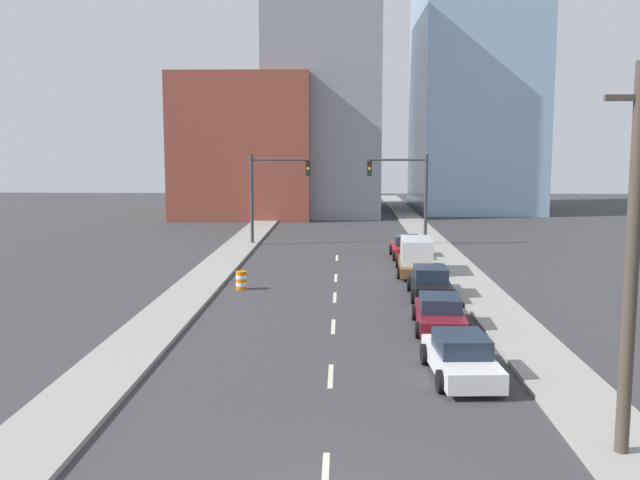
% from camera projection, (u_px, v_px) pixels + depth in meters
% --- Properties ---
extents(sidewalk_left, '(2.47, 92.58, 0.17)m').
position_uv_depth(sidewalk_left, '(253.00, 233.00, 59.97)').
color(sidewalk_left, gray).
rests_on(sidewalk_left, ground).
extents(sidewalk_right, '(2.47, 92.58, 0.17)m').
position_uv_depth(sidewalk_right, '(424.00, 234.00, 59.52)').
color(sidewalk_right, gray).
rests_on(sidewalk_right, ground).
extents(lane_stripe_at_2m, '(0.16, 2.40, 0.01)m').
position_uv_depth(lane_stripe_at_2m, '(325.00, 476.00, 15.86)').
color(lane_stripe_at_2m, beige).
rests_on(lane_stripe_at_2m, ground).
extents(lane_stripe_at_9m, '(0.16, 2.40, 0.01)m').
position_uv_depth(lane_stripe_at_9m, '(331.00, 376.00, 22.78)').
color(lane_stripe_at_9m, beige).
rests_on(lane_stripe_at_9m, ground).
extents(lane_stripe_at_15m, '(0.16, 2.40, 0.01)m').
position_uv_depth(lane_stripe_at_15m, '(333.00, 326.00, 29.06)').
color(lane_stripe_at_15m, beige).
rests_on(lane_stripe_at_15m, ground).
extents(lane_stripe_at_21m, '(0.16, 2.40, 0.01)m').
position_uv_depth(lane_stripe_at_21m, '(335.00, 297.00, 34.68)').
color(lane_stripe_at_21m, beige).
rests_on(lane_stripe_at_21m, ground).
extents(lane_stripe_at_26m, '(0.16, 2.40, 0.01)m').
position_uv_depth(lane_stripe_at_26m, '(336.00, 278.00, 39.84)').
color(lane_stripe_at_26m, beige).
rests_on(lane_stripe_at_26m, ground).
extents(lane_stripe_at_33m, '(0.16, 2.40, 0.01)m').
position_uv_depth(lane_stripe_at_33m, '(337.00, 258.00, 47.05)').
color(lane_stripe_at_33m, beige).
rests_on(lane_stripe_at_33m, ground).
extents(building_brick_left, '(14.00, 16.00, 14.59)m').
position_uv_depth(building_brick_left, '(247.00, 147.00, 76.35)').
color(building_brick_left, brown).
rests_on(building_brick_left, ground).
extents(building_office_center, '(12.00, 20.00, 25.72)m').
position_uv_depth(building_office_center, '(324.00, 97.00, 79.34)').
color(building_office_center, gray).
rests_on(building_office_center, ground).
extents(building_glass_right, '(13.00, 20.00, 32.10)m').
position_uv_depth(building_glass_right, '(474.00, 71.00, 82.35)').
color(building_glass_right, '#8CADC6').
rests_on(building_glass_right, ground).
extents(traffic_signal_left, '(4.48, 0.35, 6.75)m').
position_uv_depth(traffic_signal_left, '(268.00, 187.00, 52.85)').
color(traffic_signal_left, '#38383D').
rests_on(traffic_signal_left, ground).
extents(traffic_signal_right, '(4.48, 0.35, 6.75)m').
position_uv_depth(traffic_signal_right, '(410.00, 187.00, 52.52)').
color(traffic_signal_right, '#38383D').
rests_on(traffic_signal_right, ground).
extents(utility_pole_right_near, '(1.60, 0.32, 9.15)m').
position_uv_depth(utility_pole_right_near, '(632.00, 261.00, 16.15)').
color(utility_pole_right_near, '#473D33').
rests_on(utility_pole_right_near, ground).
extents(traffic_barrel, '(0.56, 0.56, 0.95)m').
position_uv_depth(traffic_barrel, '(241.00, 280.00, 36.58)').
color(traffic_barrel, orange).
rests_on(traffic_barrel, ground).
extents(sedan_white, '(2.24, 4.64, 1.40)m').
position_uv_depth(sedan_white, '(461.00, 357.00, 22.57)').
color(sedan_white, silver).
rests_on(sedan_white, ground).
extents(sedan_maroon, '(2.25, 4.75, 1.36)m').
position_uv_depth(sedan_maroon, '(440.00, 314.00, 28.60)').
color(sedan_maroon, maroon).
rests_on(sedan_maroon, ground).
extents(sedan_black, '(2.14, 4.80, 1.51)m').
position_uv_depth(sedan_black, '(430.00, 283.00, 34.61)').
color(sedan_black, black).
rests_on(sedan_black, ground).
extents(box_truck_brown, '(2.45, 5.81, 2.08)m').
position_uv_depth(box_truck_brown, '(416.00, 257.00, 40.97)').
color(box_truck_brown, brown).
rests_on(box_truck_brown, ground).
extents(sedan_red, '(2.14, 4.31, 1.48)m').
position_uv_depth(sedan_red, '(407.00, 248.00, 47.04)').
color(sedan_red, red).
rests_on(sedan_red, ground).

